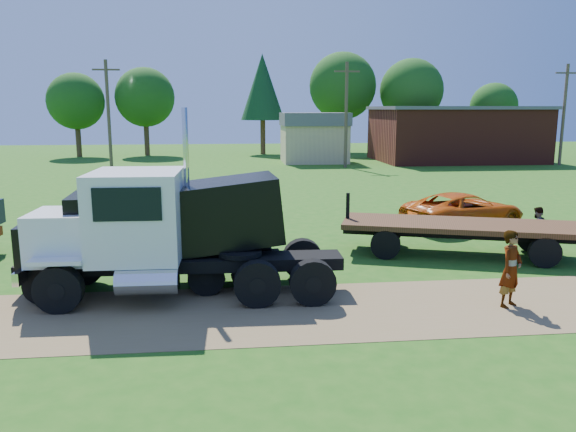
{
  "coord_description": "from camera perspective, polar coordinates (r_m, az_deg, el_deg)",
  "views": [
    {
      "loc": [
        -4.36,
        -13.42,
        5.06
      ],
      "look_at": [
        -2.4,
        4.55,
        1.6
      ],
      "focal_mm": 35.0,
      "sensor_mm": 36.0,
      "label": 1
    }
  ],
  "objects": [
    {
      "name": "tan_shed",
      "position": [
        54.14,
        2.68,
        8.03
      ],
      "size": [
        6.2,
        5.4,
        4.7
      ],
      "color": "tan",
      "rests_on": "ground"
    },
    {
      "name": "flatbed_trailer",
      "position": [
        20.5,
        17.14,
        -1.39
      ],
      "size": [
        8.48,
        4.86,
        2.08
      ],
      "rotation": [
        0.0,
        0.0,
        -0.32
      ],
      "color": "#3B2912",
      "rests_on": "ground"
    },
    {
      "name": "utility_poles",
      "position": [
        49.52,
        5.93,
        10.38
      ],
      "size": [
        42.2,
        0.28,
        9.0
      ],
      "color": "#433926",
      "rests_on": "ground"
    },
    {
      "name": "spectator_a",
      "position": [
        15.58,
        21.71,
        -5.02
      ],
      "size": [
        0.88,
        0.82,
        2.02
      ],
      "primitive_type": "imported",
      "rotation": [
        0.0,
        0.0,
        0.61
      ],
      "color": "#999999",
      "rests_on": "ground"
    },
    {
      "name": "dirt_track",
      "position": [
        14.99,
        11.2,
        -9.08
      ],
      "size": [
        120.0,
        4.2,
        0.01
      ],
      "primitive_type": "cube",
      "color": "brown",
      "rests_on": "ground"
    },
    {
      "name": "orange_pickup",
      "position": [
        25.31,
        17.42,
        0.56
      ],
      "size": [
        6.01,
        4.26,
        1.52
      ],
      "primitive_type": "imported",
      "rotation": [
        0.0,
        0.0,
        1.92
      ],
      "color": "#CB4F09",
      "rests_on": "ground"
    },
    {
      "name": "white_semi_tractor",
      "position": [
        15.65,
        -14.61,
        -1.76
      ],
      "size": [
        8.49,
        3.12,
        5.1
      ],
      "rotation": [
        0.0,
        0.0,
        -0.02
      ],
      "color": "black",
      "rests_on": "ground"
    },
    {
      "name": "spectator_b",
      "position": [
        22.43,
        23.93,
        -1.11
      ],
      "size": [
        0.96,
        0.91,
        1.56
      ],
      "primitive_type": "imported",
      "rotation": [
        0.0,
        0.0,
        3.74
      ],
      "color": "#999999",
      "rests_on": "ground"
    },
    {
      "name": "black_dump_truck",
      "position": [
        16.33,
        -12.52,
        -1.09
      ],
      "size": [
        7.46,
        2.64,
        3.2
      ],
      "rotation": [
        0.0,
        0.0,
        0.06
      ],
      "color": "black",
      "rests_on": "ground"
    },
    {
      "name": "tree_row",
      "position": [
        64.88,
        1.6,
        12.4
      ],
      "size": [
        52.4,
        10.2,
        11.56
      ],
      "color": "#3D2C19",
      "rests_on": "ground"
    },
    {
      "name": "brick_building",
      "position": [
        57.96,
        16.62,
        8.02
      ],
      "size": [
        15.4,
        10.4,
        5.3
      ],
      "color": "maroon",
      "rests_on": "ground"
    },
    {
      "name": "ground",
      "position": [
        14.99,
        11.2,
        -9.1
      ],
      "size": [
        140.0,
        140.0,
        0.0
      ],
      "primitive_type": "plane",
      "color": "#1F5813",
      "rests_on": "ground"
    }
  ]
}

